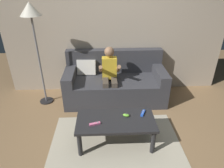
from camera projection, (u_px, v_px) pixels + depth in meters
The scene contains 10 objects.
ground_plane at pixel (124, 156), 2.59m from camera, with size 8.21×8.21×0.00m, color olive.
wall_back at pixel (116, 27), 3.61m from camera, with size 4.11×0.05×2.50m, color #B2A38E.
couch at pixel (115, 83), 3.72m from camera, with size 1.79×0.80×0.87m.
person_seated_on_couch at pixel (110, 74), 3.41m from camera, with size 0.36×0.44×1.03m.
coffee_table at pixel (116, 123), 2.66m from camera, with size 1.04×0.51×0.39m.
area_rug at pixel (116, 142), 2.82m from camera, with size 1.79×1.17×0.01m, color #BCB299.
game_remote_pink_near_edge at pixel (95, 124), 2.54m from camera, with size 0.14×0.07×0.03m.
nunchuk_lime at pixel (126, 115), 2.68m from camera, with size 0.10×0.07×0.05m.
game_remote_blue_far_corner at pixel (143, 113), 2.74m from camera, with size 0.09×0.14×0.03m.
floor_lamp at pixel (31, 18), 3.03m from camera, with size 0.32×0.32×1.73m.
Camera 1 is at (-0.23, -1.83, 2.05)m, focal length 32.10 mm.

